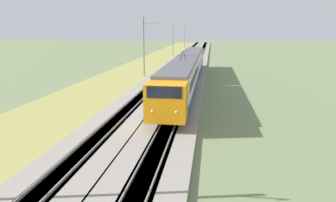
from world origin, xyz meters
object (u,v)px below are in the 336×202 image
(catenary_mast_mid, at_px, (144,46))
(catenary_mast_distant, at_px, (185,36))
(catenary_mast_far, at_px, (173,39))
(passenger_train, at_px, (188,68))

(catenary_mast_mid, xyz_separation_m, catenary_mast_distant, (77.18, 0.00, 0.07))
(catenary_mast_mid, distance_m, catenary_mast_far, 38.59)
(catenary_mast_mid, relative_size, catenary_mast_distant, 0.98)
(catenary_mast_distant, bearing_deg, catenary_mast_far, 180.00)
(passenger_train, xyz_separation_m, catenary_mast_mid, (7.00, 7.24, 2.35))
(catenary_mast_far, bearing_deg, passenger_train, -170.97)
(catenary_mast_far, bearing_deg, catenary_mast_mid, -180.00)
(catenary_mast_far, xyz_separation_m, catenary_mast_distant, (38.59, -0.00, -0.01))
(passenger_train, height_order, catenary_mast_mid, catenary_mast_mid)
(catenary_mast_distant, bearing_deg, catenary_mast_mid, -180.00)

